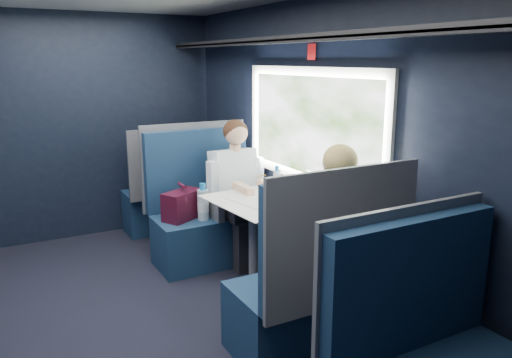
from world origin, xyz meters
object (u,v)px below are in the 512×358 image
cup (280,185)px  seat_bay_near (205,216)px  seat_bay_far (315,291)px  man (238,186)px  woman (333,230)px  table (271,213)px  seat_row_front (173,194)px  laptop (301,188)px  bottle_small (277,180)px

cup → seat_bay_near: bearing=129.7°
seat_bay_far → man: (0.25, 1.57, 0.30)m
seat_bay_far → woman: woman is taller
seat_bay_far → man: bearing=81.0°
seat_bay_near → man: 0.43m
table → cup: bearing=48.2°
table → seat_row_front: (-0.18, 1.80, -0.25)m
seat_row_front → laptop: seat_row_front is taller
seat_bay_near → seat_row_front: bearing=89.2°
seat_bay_near → woman: woman is taller
seat_bay_near → seat_bay_far: (0.01, -1.74, -0.01)m
cup → seat_row_front: bearing=107.0°
woman → laptop: 0.84m
bottle_small → seat_row_front: bearing=105.3°
table → seat_row_front: seat_row_front is taller
seat_bay_near → bottle_small: bearing=-53.6°
seat_bay_far → man: 1.62m
man → cup: 0.45m
woman → laptop: size_ratio=3.87×
laptop → bottle_small: bearing=118.0°
seat_bay_far → seat_bay_near: bearing=90.4°
seat_row_front → table: bearing=-84.2°
seat_bay_near → cup: 0.82m
man → woman: same height
man → laptop: (0.27, -0.61, 0.08)m
seat_bay_near → man: size_ratio=0.95×
table → bottle_small: size_ratio=4.53×
seat_bay_near → seat_row_front: seat_bay_near is taller
man → bottle_small: bearing=-68.3°
table → seat_bay_far: (-0.18, -0.87, -0.25)m
man → bottle_small: man is taller
seat_bay_near → seat_bay_far: same height
seat_bay_far → laptop: bearing=61.7°
laptop → cup: size_ratio=3.94×
man → bottle_small: size_ratio=5.99×
laptop → cup: 0.23m
seat_bay_far → bottle_small: (0.41, 1.17, 0.42)m
man → seat_row_front: bearing=102.8°
seat_row_front → laptop: (0.52, -1.71, 0.39)m
seat_bay_far → laptop: size_ratio=3.69×
bottle_small → cup: size_ratio=2.55×
seat_bay_near → laptop: (0.53, -0.78, 0.38)m
seat_bay_near → bottle_small: size_ratio=5.71×
seat_row_front → woman: woman is taller
table → seat_bay_near: 0.92m
seat_row_front → man: bearing=-77.2°
bottle_small → seat_bay_far: bearing=-109.4°
seat_bay_far → bottle_small: size_ratio=5.71×
seat_bay_far → woman: (0.25, 0.17, 0.31)m
man → woman: bearing=-90.0°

